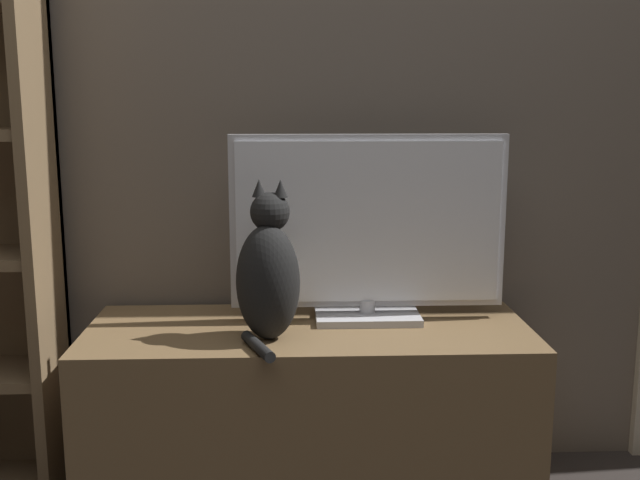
% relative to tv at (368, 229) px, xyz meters
% --- Properties ---
extents(wall_back, '(4.80, 0.05, 2.60)m').
position_rel_tv_xyz_m(wall_back, '(-0.17, 0.21, 0.53)').
color(wall_back, '#60564C').
rests_on(wall_back, ground_plane).
extents(tv_stand, '(1.20, 0.48, 0.51)m').
position_rel_tv_xyz_m(tv_stand, '(-0.17, -0.07, -0.51)').
color(tv_stand, brown).
rests_on(tv_stand, ground_plane).
extents(tv, '(0.76, 0.17, 0.52)m').
position_rel_tv_xyz_m(tv, '(0.00, 0.00, 0.00)').
color(tv, '#B7B7BC').
rests_on(tv, tv_stand).
extents(cat, '(0.19, 0.28, 0.41)m').
position_rel_tv_xyz_m(cat, '(-0.27, -0.16, -0.09)').
color(cat, black).
rests_on(cat, tv_stand).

